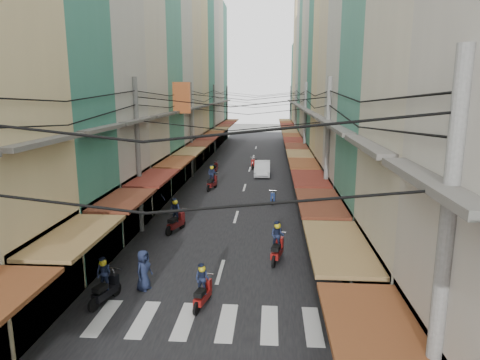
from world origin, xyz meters
The scene contains 15 objects.
ground centered at (0.00, 0.00, 0.00)m, with size 160.00×160.00×0.00m, color slate.
road centered at (0.00, 20.00, 0.01)m, with size 10.00×80.00×0.02m, color black.
sidewalk_left centered at (-6.50, 20.00, 0.03)m, with size 3.00×80.00×0.06m, color slate.
sidewalk_right centered at (6.50, 20.00, 0.03)m, with size 3.00×80.00×0.06m, color slate.
crosswalk centered at (0.00, -6.00, 0.03)m, with size 7.55×2.40×0.01m.
building_row_left centered at (-7.92, 16.56, 9.78)m, with size 7.80×67.67×23.70m.
building_row_right centered at (7.92, 16.45, 9.41)m, with size 7.80×68.98×22.59m.
utility_poles centered at (0.00, 15.01, 6.59)m, with size 10.20×66.13×8.20m.
white_car centered at (1.28, 19.04, 0.00)m, with size 4.62×1.81×1.63m, color silver.
bicycle centered at (7.50, 2.46, 0.00)m, with size 0.55×1.46×1.01m, color black.
moving_scooters centered at (-1.19, 5.68, 0.54)m, with size 6.72×29.42×1.96m.
parked_scooters centered at (5.08, -3.19, 0.47)m, with size 12.97×12.55×1.01m.
pedestrians centered at (-3.87, 3.17, 1.05)m, with size 12.25×21.41×2.19m.
market_umbrella centered at (7.20, -1.66, 1.98)m, with size 2.13×2.13×2.25m.
traffic_sign centered at (4.78, -5.41, 1.85)m, with size 0.10×0.57×2.58m.
Camera 1 is at (2.08, -18.75, 7.52)m, focal length 32.00 mm.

